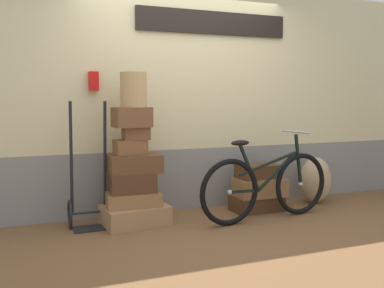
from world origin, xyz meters
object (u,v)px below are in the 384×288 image
at_px(suitcase_0, 135,215).
at_px(suitcase_5, 136,133).
at_px(suitcase_2, 132,182).
at_px(suitcase_9, 258,171).
at_px(burlap_sack, 315,180).
at_px(bicycle, 267,186).
at_px(suitcase_3, 134,163).
at_px(suitcase_1, 133,198).
at_px(suitcase_4, 130,147).
at_px(luggage_trolley, 90,199).
at_px(suitcase_6, 132,117).
at_px(wicker_basket, 134,90).
at_px(suitcase_7, 257,203).
at_px(suitcase_8, 260,187).

distance_m(suitcase_0, suitcase_5, 0.86).
height_order(suitcase_2, suitcase_9, suitcase_2).
relative_size(suitcase_9, burlap_sack, 0.83).
relative_size(suitcase_2, bicycle, 0.28).
bearing_deg(suitcase_3, suitcase_1, -146.92).
bearing_deg(suitcase_4, suitcase_5, -27.33).
relative_size(suitcase_1, suitcase_4, 1.73).
relative_size(suitcase_4, luggage_trolley, 0.25).
height_order(suitcase_5, suitcase_9, suitcase_5).
distance_m(suitcase_6, suitcase_9, 1.66).
height_order(suitcase_3, wicker_basket, wicker_basket).
distance_m(suitcase_2, suitcase_7, 1.56).
xyz_separation_m(suitcase_2, suitcase_5, (0.05, 0.02, 0.51)).
relative_size(suitcase_7, suitcase_9, 1.22).
relative_size(suitcase_5, burlap_sack, 0.46).
relative_size(luggage_trolley, burlap_sack, 2.22).
distance_m(suitcase_1, bicycle, 1.46).
xyz_separation_m(suitcase_2, suitcase_6, (0.01, 0.01, 0.68)).
bearing_deg(suitcase_2, suitcase_9, 4.65).
bearing_deg(suitcase_6, burlap_sack, -3.08).
distance_m(suitcase_5, bicycle, 1.53).
xyz_separation_m(suitcase_9, bicycle, (-0.11, -0.38, -0.09)).
distance_m(suitcase_3, suitcase_6, 0.49).
height_order(suitcase_1, suitcase_5, suitcase_5).
bearing_deg(suitcase_3, luggage_trolley, 175.19).
distance_m(suitcase_1, luggage_trolley, 0.44).
height_order(suitcase_3, suitcase_5, suitcase_5).
relative_size(suitcase_6, luggage_trolley, 0.29).
xyz_separation_m(suitcase_0, wicker_basket, (0.01, 0.02, 1.31)).
bearing_deg(suitcase_3, suitcase_2, -127.04).
distance_m(suitcase_1, suitcase_4, 0.54).
bearing_deg(suitcase_2, suitcase_6, 55.78).
height_order(suitcase_4, suitcase_9, suitcase_4).
distance_m(suitcase_0, suitcase_2, 0.35).
xyz_separation_m(suitcase_0, burlap_sack, (2.37, 0.08, 0.19)).
bearing_deg(luggage_trolley, suitcase_6, -11.33).
relative_size(suitcase_5, suitcase_7, 0.46).
bearing_deg(suitcase_7, suitcase_2, -179.51).
height_order(suitcase_2, suitcase_7, suitcase_2).
relative_size(suitcase_0, luggage_trolley, 0.51).
relative_size(suitcase_1, bicycle, 0.33).
height_order(suitcase_1, suitcase_9, suitcase_9).
xyz_separation_m(suitcase_0, suitcase_5, (0.03, 0.02, 0.86)).
xyz_separation_m(suitcase_8, wicker_basket, (-1.50, 0.03, 1.13)).
distance_m(suitcase_1, suitcase_8, 1.52).
xyz_separation_m(suitcase_5, luggage_trolley, (-0.48, 0.08, -0.67)).
bearing_deg(bicycle, luggage_trolley, 166.46).
distance_m(suitcase_3, suitcase_9, 1.50).
distance_m(suitcase_0, suitcase_6, 1.03).
bearing_deg(suitcase_3, burlap_sack, 2.75).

